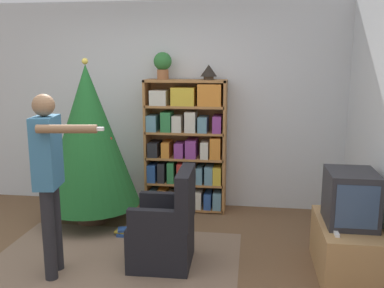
{
  "coord_description": "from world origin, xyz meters",
  "views": [
    {
      "loc": [
        1.21,
        -3.26,
        1.92
      ],
      "look_at": [
        0.61,
        0.95,
        1.05
      ],
      "focal_mm": 40.0,
      "sensor_mm": 36.0,
      "label": 1
    }
  ],
  "objects_px": {
    "christmas_tree": "(89,136)",
    "bookshelf": "(186,147)",
    "television": "(351,198)",
    "table_lamp": "(209,71)",
    "standing_person": "(49,171)",
    "armchair": "(166,231)",
    "potted_plant": "(163,64)"
  },
  "relations": [
    {
      "from": "christmas_tree",
      "to": "bookshelf",
      "type": "bearing_deg",
      "value": 28.79
    },
    {
      "from": "television",
      "to": "table_lamp",
      "type": "bearing_deg",
      "value": 133.58
    },
    {
      "from": "standing_person",
      "to": "table_lamp",
      "type": "relative_size",
      "value": 8.09
    },
    {
      "from": "bookshelf",
      "to": "television",
      "type": "relative_size",
      "value": 3.34
    },
    {
      "from": "television",
      "to": "table_lamp",
      "type": "height_order",
      "value": "table_lamp"
    },
    {
      "from": "christmas_tree",
      "to": "armchair",
      "type": "height_order",
      "value": "christmas_tree"
    },
    {
      "from": "armchair",
      "to": "potted_plant",
      "type": "bearing_deg",
      "value": -169.25
    },
    {
      "from": "standing_person",
      "to": "table_lamp",
      "type": "bearing_deg",
      "value": 139.14
    },
    {
      "from": "television",
      "to": "armchair",
      "type": "bearing_deg",
      "value": -178.64
    },
    {
      "from": "bookshelf",
      "to": "table_lamp",
      "type": "distance_m",
      "value": 0.98
    },
    {
      "from": "bookshelf",
      "to": "christmas_tree",
      "type": "relative_size",
      "value": 0.86
    },
    {
      "from": "standing_person",
      "to": "television",
      "type": "bearing_deg",
      "value": 89.95
    },
    {
      "from": "standing_person",
      "to": "potted_plant",
      "type": "xyz_separation_m",
      "value": [
        0.62,
        1.84,
        0.88
      ]
    },
    {
      "from": "bookshelf",
      "to": "armchair",
      "type": "relative_size",
      "value": 1.79
    },
    {
      "from": "table_lamp",
      "to": "potted_plant",
      "type": "bearing_deg",
      "value": 180.0
    },
    {
      "from": "armchair",
      "to": "potted_plant",
      "type": "xyz_separation_m",
      "value": [
        -0.33,
        1.51,
        1.52
      ]
    },
    {
      "from": "potted_plant",
      "to": "standing_person",
      "type": "bearing_deg",
      "value": -108.52
    },
    {
      "from": "christmas_tree",
      "to": "standing_person",
      "type": "relative_size",
      "value": 1.18
    },
    {
      "from": "potted_plant",
      "to": "television",
      "type": "bearing_deg",
      "value": -36.86
    },
    {
      "from": "potted_plant",
      "to": "table_lamp",
      "type": "distance_m",
      "value": 0.57
    },
    {
      "from": "bookshelf",
      "to": "christmas_tree",
      "type": "xyz_separation_m",
      "value": [
        -1.04,
        -0.57,
        0.21
      ]
    },
    {
      "from": "bookshelf",
      "to": "christmas_tree",
      "type": "bearing_deg",
      "value": -151.21
    },
    {
      "from": "christmas_tree",
      "to": "table_lamp",
      "type": "distance_m",
      "value": 1.61
    },
    {
      "from": "bookshelf",
      "to": "table_lamp",
      "type": "height_order",
      "value": "table_lamp"
    },
    {
      "from": "potted_plant",
      "to": "bookshelf",
      "type": "bearing_deg",
      "value": -2.45
    },
    {
      "from": "potted_plant",
      "to": "table_lamp",
      "type": "xyz_separation_m",
      "value": [
        0.56,
        -0.0,
        -0.09
      ]
    },
    {
      "from": "armchair",
      "to": "standing_person",
      "type": "xyz_separation_m",
      "value": [
        -0.94,
        -0.33,
        0.64
      ]
    },
    {
      "from": "television",
      "to": "table_lamp",
      "type": "relative_size",
      "value": 2.47
    },
    {
      "from": "bookshelf",
      "to": "television",
      "type": "height_order",
      "value": "bookshelf"
    },
    {
      "from": "bookshelf",
      "to": "christmas_tree",
      "type": "distance_m",
      "value": 1.21
    },
    {
      "from": "bookshelf",
      "to": "table_lamp",
      "type": "xyz_separation_m",
      "value": [
        0.27,
        0.01,
        0.94
      ]
    },
    {
      "from": "christmas_tree",
      "to": "armchair",
      "type": "distance_m",
      "value": 1.59
    }
  ]
}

